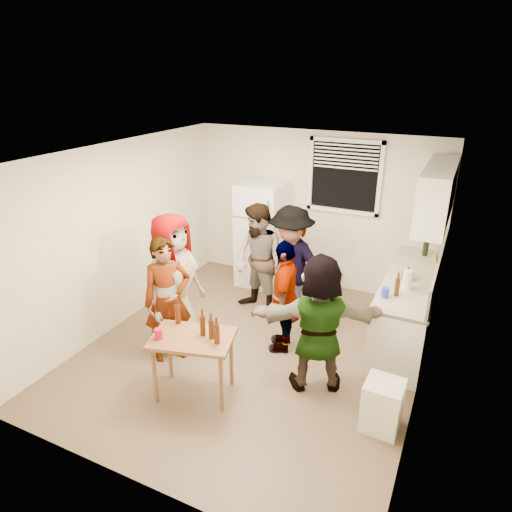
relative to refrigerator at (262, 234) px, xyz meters
The scene contains 23 objects.
room 2.20m from the refrigerator, 68.25° to the right, with size 4.00×4.50×2.50m, color silver, non-canonical shape.
window 1.60m from the refrigerator, 15.38° to the left, with size 1.12×0.10×1.06m, color white, non-canonical shape.
refrigerator is the anchor object (origin of this frame).
counter_lower 2.59m from the refrigerator, 16.59° to the right, with size 0.60×2.20×0.86m, color white.
countertop 2.56m from the refrigerator, 16.59° to the right, with size 0.64×2.22×0.04m, color beige.
backsplash 2.84m from the refrigerator, 14.94° to the right, with size 0.03×2.20×0.36m, color #B5AFA7.
upper_cabinets 2.85m from the refrigerator, 11.61° to the right, with size 0.34×1.60×0.70m, color white.
kettle 2.54m from the refrigerator, 19.33° to the right, with size 0.22×0.18×0.18m, color silver, non-canonical shape.
paper_towel 2.68m from the refrigerator, 24.71° to the right, with size 0.11×0.11×0.24m, color white.
wine_bottle 2.50m from the refrigerator, ahead, with size 0.08×0.08×0.31m, color black.
beer_bottle_counter 2.71m from the refrigerator, 29.87° to the right, with size 0.06×0.06×0.21m, color #47230C.
blue_cup 2.67m from the refrigerator, 32.92° to the right, with size 0.09×0.09×0.12m, color blue.
picture_frame 2.68m from the refrigerator, ahead, with size 0.02×0.18×0.15m, color gold.
trash_bin 3.61m from the refrigerator, 45.54° to the right, with size 0.36×0.36×0.53m, color white.
serving_table 3.07m from the refrigerator, 79.68° to the right, with size 0.86×0.57×0.73m, color brown, non-canonical shape.
beer_bottle_table 2.92m from the refrigerator, 75.63° to the right, with size 0.06×0.06×0.22m, color #47230C.
red_cup 3.09m from the refrigerator, 85.74° to the right, with size 0.09×0.09×0.11m, color red.
guest_grey 2.34m from the refrigerator, 95.32° to the right, with size 0.87×1.79×0.57m, color #959595.
guest_stripe 2.58m from the refrigerator, 92.84° to the right, with size 0.58×1.58×0.38m, color #141933.
guest_back_left 1.34m from the refrigerator, 67.59° to the right, with size 0.80×1.64×0.62m, color #4E3728.
guest_back_right 1.51m from the refrigerator, 46.37° to the right, with size 1.08×1.67×0.62m, color #47474C.
guest_black 2.13m from the refrigerator, 56.91° to the right, with size 0.86×1.47×0.36m, color black.
guest_orange 2.90m from the refrigerator, 52.31° to the right, with size 1.49×1.60×0.47m, color #CC794B.
Camera 1 is at (2.16, -4.45, 3.37)m, focal length 32.00 mm.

